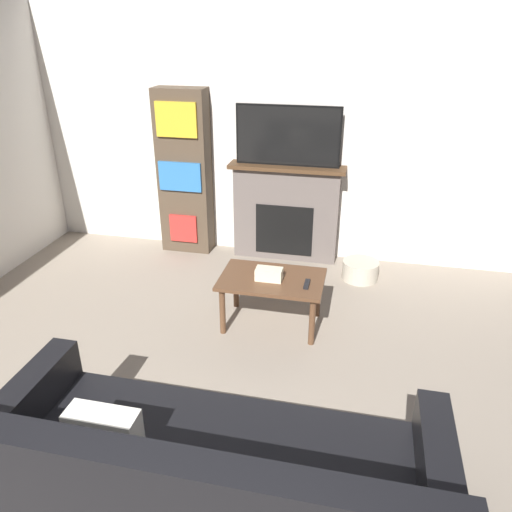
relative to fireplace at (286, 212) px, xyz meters
The scene contains 9 objects.
wall_back 0.84m from the fireplace, 126.21° to the left, with size 6.34×0.06×2.70m.
fireplace is the anchor object (origin of this frame).
tv 0.82m from the fireplace, 90.00° to the right, with size 1.07×0.03×0.61m.
couch 3.36m from the fireplace, 87.04° to the right, with size 2.29×0.95×0.85m.
coffee_table 1.40m from the fireplace, 85.30° to the right, with size 0.87×0.56×0.45m.
tissue_box 1.43m from the fireplace, 86.17° to the right, with size 0.22×0.12×0.10m.
remote_control 1.51m from the fireplace, 74.08° to the right, with size 0.04×0.15×0.02m.
bookshelf 1.19m from the fireplace, behind, with size 0.55×0.29×1.79m.
storage_basket 1.01m from the fireplace, 23.33° to the right, with size 0.36×0.36×0.19m.
Camera 1 is at (0.89, -1.00, 2.41)m, focal length 35.00 mm.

